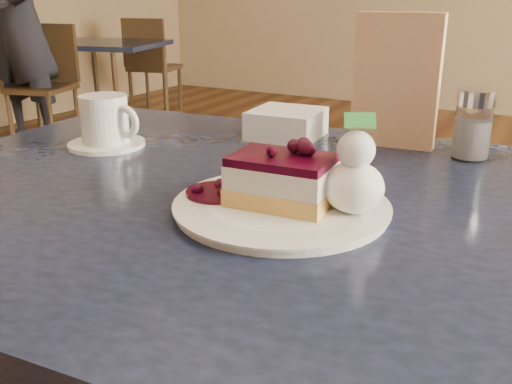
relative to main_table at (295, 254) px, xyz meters
The scene contains 11 objects.
main_table is the anchor object (origin of this frame).
dessert_plate 0.11m from the main_table, 85.75° to the right, with size 0.28×0.28×0.01m, color white.
cheesecake_slice 0.14m from the main_table, 85.75° to the right, with size 0.14×0.10×0.07m.
whipped_cream 0.17m from the main_table, 20.95° to the right, with size 0.08×0.08×0.07m.
berry_sauce 0.15m from the main_table, 142.85° to the right, with size 0.09×0.09×0.01m, color black.
coffee_set 0.46m from the main_table, 168.97° to the left, with size 0.15×0.14×0.10m.
menu_card 0.41m from the main_table, 84.69° to the left, with size 0.16×0.03×0.24m, color beige.
sugar_shaker 0.41m from the main_table, 61.78° to the left, with size 0.07×0.07×0.12m.
napkin_stack 0.38m from the main_table, 118.52° to the left, with size 0.13×0.13×0.06m, color white.
bg_table_far_left 4.26m from the main_table, 137.30° to the left, with size 1.09×1.71×1.13m.
patron 3.84m from the main_table, 146.04° to the left, with size 0.66×0.43×1.81m, color black.
Camera 1 is at (0.21, -0.68, 1.11)m, focal length 40.00 mm.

